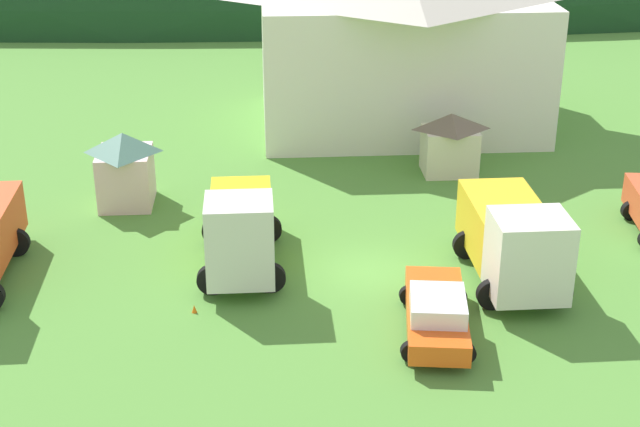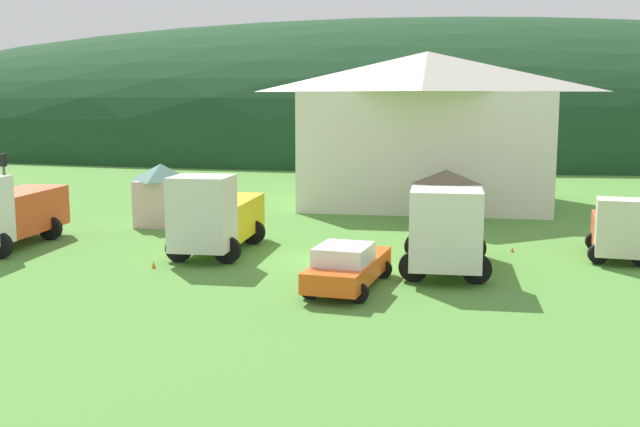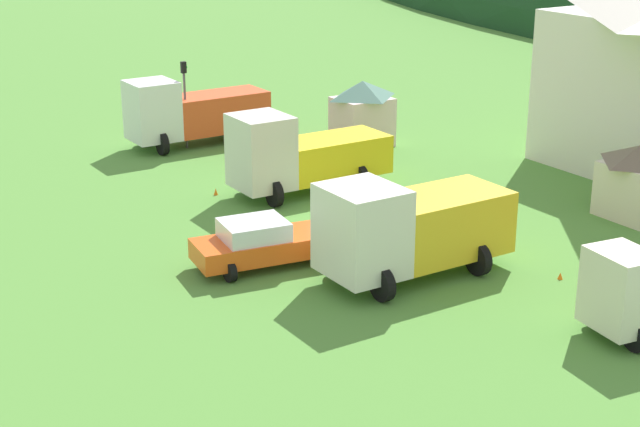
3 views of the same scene
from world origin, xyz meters
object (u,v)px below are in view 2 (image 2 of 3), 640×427
at_px(service_pickup_orange, 348,266).
at_px(traffic_light_west, 5,192).
at_px(heavy_rig_white, 3,211).
at_px(play_shed_cream, 446,196).
at_px(heavy_rig_striped, 446,227).
at_px(flatbed_truck_yellow, 215,215).
at_px(traffic_cone_mid_row, 154,268).
at_px(traffic_cone_near_pickup, 512,252).
at_px(play_shed_pink, 162,194).
at_px(depot_building, 426,126).
at_px(light_truck_cream, 618,229).

distance_m(service_pickup_orange, traffic_light_west, 16.18).
xyz_separation_m(heavy_rig_white, traffic_light_west, (0.46, -0.44, 0.92)).
height_order(play_shed_cream, heavy_rig_striped, heavy_rig_striped).
xyz_separation_m(flatbed_truck_yellow, traffic_cone_mid_row, (-1.60, -3.09, -1.69)).
height_order(heavy_rig_white, traffic_cone_near_pickup, heavy_rig_white).
xyz_separation_m(traffic_cone_near_pickup, traffic_cone_mid_row, (-14.19, -5.60, 0.00)).
relative_size(heavy_rig_white, heavy_rig_striped, 1.08).
distance_m(play_shed_pink, traffic_light_west, 8.69).
xyz_separation_m(flatbed_truck_yellow, traffic_cone_near_pickup, (12.59, 2.51, -1.69)).
relative_size(depot_building, heavy_rig_striped, 2.37).
xyz_separation_m(flatbed_truck_yellow, service_pickup_orange, (6.38, -5.04, -0.86)).
bearing_deg(flatbed_truck_yellow, depot_building, 154.03).
xyz_separation_m(heavy_rig_striped, traffic_light_west, (-18.89, 0.75, 0.85)).
relative_size(traffic_light_west, traffic_cone_mid_row, 7.35).
relative_size(play_shed_cream, heavy_rig_white, 0.41).
xyz_separation_m(play_shed_cream, heavy_rig_striped, (0.10, -11.08, 0.27)).
relative_size(light_truck_cream, traffic_cone_mid_row, 8.46).
bearing_deg(traffic_cone_mid_row, play_shed_pink, 109.33).
bearing_deg(traffic_light_west, service_pickup_orange, -14.83).
bearing_deg(depot_building, traffic_cone_mid_row, -115.92).
bearing_deg(flatbed_truck_yellow, service_pickup_orange, 51.39).
bearing_deg(traffic_light_west, heavy_rig_striped, -2.27).
distance_m(play_shed_cream, play_shed_pink, 14.91).
bearing_deg(play_shed_cream, traffic_cone_near_pickup, -66.79).
distance_m(heavy_rig_white, flatbed_truck_yellow, 9.64).
relative_size(depot_building, flatbed_truck_yellow, 2.26).
bearing_deg(traffic_cone_near_pickup, heavy_rig_white, -172.33).
distance_m(depot_building, traffic_cone_near_pickup, 16.08).
distance_m(traffic_cone_near_pickup, traffic_cone_mid_row, 15.25).
xyz_separation_m(heavy_rig_striped, light_truck_cream, (7.04, 3.49, -0.50)).
xyz_separation_m(flatbed_truck_yellow, heavy_rig_striped, (9.73, -1.68, 0.07)).
xyz_separation_m(play_shed_cream, heavy_rig_white, (-19.26, -9.89, 0.19)).
xyz_separation_m(play_shed_pink, traffic_cone_mid_row, (3.42, -9.75, -1.67)).
height_order(light_truck_cream, traffic_cone_near_pickup, light_truck_cream).
xyz_separation_m(light_truck_cream, service_pickup_orange, (-10.39, -6.86, -0.44)).
bearing_deg(heavy_rig_striped, traffic_cone_near_pickup, 145.12).
distance_m(depot_building, light_truck_cream, 17.95).
xyz_separation_m(heavy_rig_white, traffic_cone_near_pickup, (22.21, 2.99, -1.69)).
bearing_deg(heavy_rig_striped, traffic_light_west, -92.77).
distance_m(heavy_rig_white, traffic_light_west, 1.12).
distance_m(heavy_rig_striped, traffic_cone_mid_row, 11.55).
distance_m(play_shed_cream, flatbed_truck_yellow, 13.46).
xyz_separation_m(depot_building, light_truck_cream, (8.50, -15.40, -3.59)).
distance_m(traffic_light_west, traffic_cone_mid_row, 8.29).
distance_m(service_pickup_orange, traffic_cone_mid_row, 8.25).
height_order(service_pickup_orange, traffic_cone_near_pickup, service_pickup_orange).
bearing_deg(service_pickup_orange, traffic_cone_near_pickup, 148.22).
xyz_separation_m(play_shed_cream, traffic_cone_mid_row, (-11.23, -12.50, -1.50)).
relative_size(play_shed_cream, light_truck_cream, 0.59).
bearing_deg(heavy_rig_striped, traffic_cone_mid_row, -83.36).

